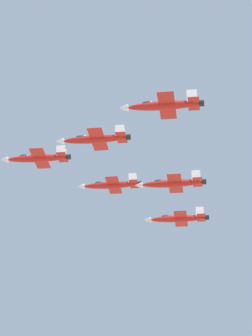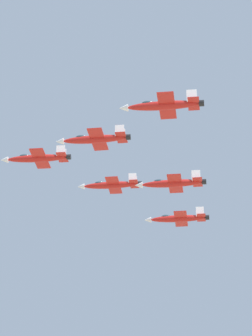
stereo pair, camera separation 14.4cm
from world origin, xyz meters
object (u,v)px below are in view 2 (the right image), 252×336
jet_lead (37,158)px  jet_slot_rear (172,183)px  jet_left_wingman (95,139)px  jet_left_outer (163,105)px  jet_right_wingman (111,185)px  jet_right_outer (178,218)px

jet_lead → jet_slot_rear: size_ratio=1.03×
jet_left_wingman → jet_left_outer: bearing=140.7°
jet_right_wingman → jet_slot_rear: bearing=139.8°
jet_left_wingman → jet_slot_rear: jet_left_wingman is taller
jet_lead → jet_right_outer: size_ratio=0.99×
jet_left_outer → jet_slot_rear: 25.84m
jet_right_wingman → jet_slot_rear: (-19.60, 1.83, -6.38)m
jet_right_wingman → jet_slot_rear: jet_right_wingman is taller
jet_lead → jet_right_outer: 39.74m
jet_lead → jet_left_wingman: size_ratio=1.01×
jet_right_wingman → jet_right_outer: 20.07m
jet_lead → jet_right_wingman: bearing=-140.5°
jet_right_outer → jet_right_wingman: bearing=40.2°
jet_lead → jet_right_wingman: jet_lead is taller
jet_left_wingman → jet_left_outer: size_ratio=0.97×
jet_right_wingman → jet_slot_rear: 20.69m
jet_right_outer → jet_lead: bearing=40.2°
jet_right_wingman → jet_right_outer: bearing=-139.5°
jet_left_outer → jet_right_outer: size_ratio=1.01×
jet_right_wingman → jet_left_outer: 41.14m
jet_lead → jet_left_outer: 39.53m
jet_right_wingman → jet_lead: bearing=40.5°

